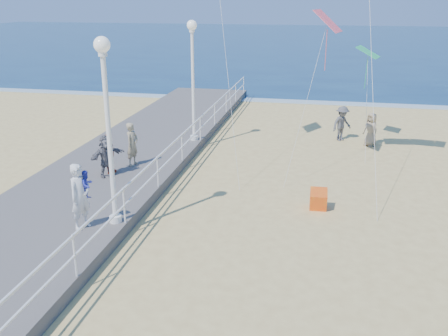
% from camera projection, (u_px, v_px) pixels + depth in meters
% --- Properties ---
extents(ground, '(160.00, 160.00, 0.00)m').
position_uv_depth(ground, '(298.00, 252.00, 13.81)').
color(ground, '#E7CA79').
rests_on(ground, ground).
extents(ocean, '(160.00, 90.00, 0.05)m').
position_uv_depth(ocean, '(326.00, 43.00, 73.93)').
color(ocean, '#0C2B4D').
rests_on(ocean, ground).
extents(surf_line, '(160.00, 1.20, 0.04)m').
position_uv_depth(surf_line, '(318.00, 103.00, 32.76)').
color(surf_line, silver).
rests_on(surf_line, ground).
extents(boardwalk, '(5.00, 44.00, 0.40)m').
position_uv_depth(boardwalk, '(50.00, 222.00, 15.17)').
color(boardwalk, slate).
rests_on(boardwalk, ground).
extents(railing, '(0.05, 42.00, 0.55)m').
position_uv_depth(railing, '(123.00, 196.00, 14.36)').
color(railing, white).
rests_on(railing, boardwalk).
extents(lamp_post_mid, '(0.44, 0.44, 5.32)m').
position_uv_depth(lamp_post_mid, '(107.00, 114.00, 13.63)').
color(lamp_post_mid, white).
rests_on(lamp_post_mid, boardwalk).
extents(lamp_post_far, '(0.44, 0.44, 5.32)m').
position_uv_depth(lamp_post_far, '(193.00, 68.00, 21.95)').
color(lamp_post_far, white).
rests_on(lamp_post_far, boardwalk).
extents(woman_holding_toddler, '(0.65, 0.81, 1.93)m').
position_uv_depth(woman_holding_toddler, '(80.00, 197.00, 14.02)').
color(woman_holding_toddler, silver).
rests_on(woman_holding_toddler, boardwalk).
extents(toddler_held, '(0.43, 0.49, 0.85)m').
position_uv_depth(toddler_held, '(87.00, 185.00, 14.02)').
color(toddler_held, '#353DCA').
rests_on(toddler_held, boardwalk).
extents(spectator_3, '(0.45, 0.92, 1.52)m').
position_uv_depth(spectator_3, '(109.00, 154.00, 18.47)').
color(spectator_3, red).
rests_on(spectator_3, boardwalk).
extents(spectator_5, '(1.12, 1.47, 1.55)m').
position_uv_depth(spectator_5, '(106.00, 156.00, 18.18)').
color(spectator_5, slate).
rests_on(spectator_5, boardwalk).
extents(spectator_6, '(0.52, 0.69, 1.70)m').
position_uv_depth(spectator_6, '(132.00, 144.00, 19.33)').
color(spectator_6, '#9A8C6A').
rests_on(spectator_6, boardwalk).
extents(beach_walker_a, '(1.23, 1.21, 1.69)m').
position_uv_depth(beach_walker_a, '(342.00, 124.00, 24.08)').
color(beach_walker_a, '#504F54').
rests_on(beach_walker_a, ground).
extents(beach_walker_c, '(0.89, 0.90, 1.57)m').
position_uv_depth(beach_walker_c, '(371.00, 130.00, 23.26)').
color(beach_walker_c, gray).
rests_on(beach_walker_c, ground).
extents(box_kite, '(0.58, 0.73, 0.74)m').
position_uv_depth(box_kite, '(318.00, 201.00, 16.44)').
color(box_kite, red).
rests_on(box_kite, ground).
extents(kite_diamond_pink, '(1.14, 1.36, 0.81)m').
position_uv_depth(kite_diamond_pink, '(328.00, 21.00, 18.43)').
color(kite_diamond_pink, '#FF5D72').
extents(kite_diamond_green, '(1.22, 1.29, 0.50)m').
position_uv_depth(kite_diamond_green, '(368.00, 52.00, 22.62)').
color(kite_diamond_green, '#27B96B').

